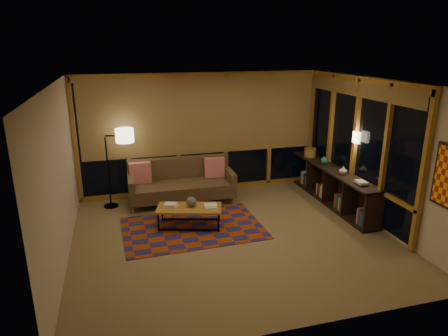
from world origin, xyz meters
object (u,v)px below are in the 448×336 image
object	(u,v)px
floor_lamp	(108,169)
bookshelf	(331,186)
coffee_table	(189,217)
sofa	(182,182)

from	to	relation	value
floor_lamp	bookshelf	bearing A→B (deg)	-5.59
coffee_table	bookshelf	xyz separation A→B (m)	(3.15, 0.39, 0.18)
sofa	bookshelf	world-z (taller)	sofa
coffee_table	floor_lamp	size ratio (longest dim) A/B	0.71
floor_lamp	bookshelf	world-z (taller)	floor_lamp
sofa	floor_lamp	xyz separation A→B (m)	(-1.49, 0.16, 0.38)
sofa	coffee_table	bearing A→B (deg)	-92.19
floor_lamp	bookshelf	distance (m)	4.70
sofa	coffee_table	world-z (taller)	sofa
sofa	floor_lamp	size ratio (longest dim) A/B	1.32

